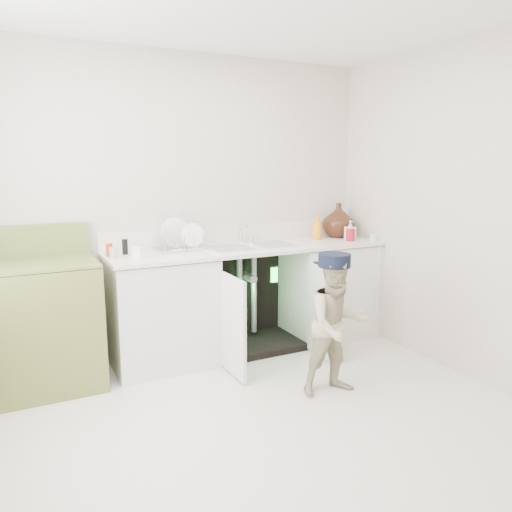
{
  "coord_description": "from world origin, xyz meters",
  "views": [
    {
      "loc": [
        -1.31,
        -2.56,
        1.6
      ],
      "look_at": [
        0.34,
        0.7,
        0.92
      ],
      "focal_mm": 35.0,
      "sensor_mm": 36.0,
      "label": 1
    }
  ],
  "objects": [
    {
      "name": "ground",
      "position": [
        0.0,
        0.0,
        0.0
      ],
      "size": [
        3.5,
        3.5,
        0.0
      ],
      "primitive_type": "plane",
      "color": "#BCB3A5",
      "rests_on": "ground"
    },
    {
      "name": "repair_worker",
      "position": [
        0.69,
        0.14,
        0.5
      ],
      "size": [
        0.51,
        0.93,
        1.0
      ],
      "rotation": [
        0.0,
        0.0,
        -0.1
      ],
      "color": "tan",
      "rests_on": "ground"
    },
    {
      "name": "avocado_stove",
      "position": [
        -1.12,
        1.18,
        0.48
      ],
      "size": [
        0.74,
        0.65,
        1.15
      ],
      "color": "olive",
      "rests_on": "ground"
    },
    {
      "name": "counter_run",
      "position": [
        0.58,
        1.21,
        0.47
      ],
      "size": [
        2.44,
        1.02,
        1.23
      ],
      "color": "silver",
      "rests_on": "ground"
    },
    {
      "name": "room_shell",
      "position": [
        0.0,
        0.0,
        1.25
      ],
      "size": [
        6.0,
        5.5,
        1.26
      ],
      "color": "beige",
      "rests_on": "ground"
    }
  ]
}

